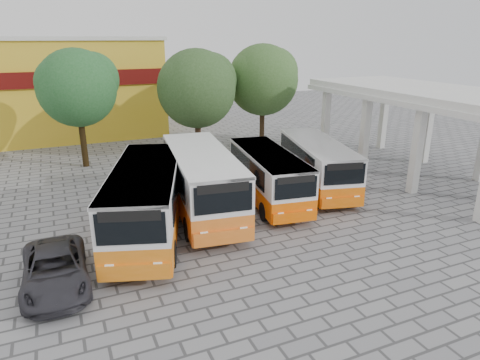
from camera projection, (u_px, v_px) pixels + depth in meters
name	position (u px, v px, depth m)	size (l,w,h in m)	color
ground	(309.00, 229.00, 19.39)	(90.00, 90.00, 0.00)	gray
terminal_shelter	(429.00, 97.00, 25.28)	(6.80, 15.80, 5.40)	silver
shophouse_block	(37.00, 87.00, 36.48)	(20.40, 10.40, 8.30)	gold
bus_far_left	(147.00, 198.00, 18.14)	(5.13, 9.12, 3.09)	orange
bus_centre_left	(202.00, 179.00, 20.53)	(3.73, 8.92, 3.11)	orange
bus_centre_right	(268.00, 173.00, 22.18)	(3.25, 7.62, 2.65)	#F45B00
bus_far_right	(317.00, 162.00, 23.98)	(4.07, 8.02, 2.74)	#E46006
tree_left	(78.00, 85.00, 27.14)	(5.19, 4.95, 7.66)	black
tree_middle	(197.00, 86.00, 29.90)	(5.78, 5.50, 7.57)	#3B2719
tree_right	(263.00, 78.00, 32.99)	(5.73, 5.45, 7.82)	#402C1A
parked_car	(55.00, 270.00, 14.74)	(2.14, 4.63, 1.29)	#2D2C33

